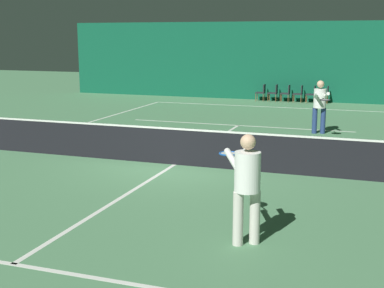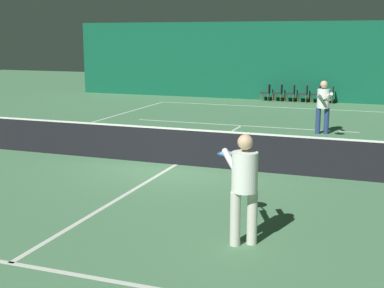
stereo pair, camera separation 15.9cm
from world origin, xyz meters
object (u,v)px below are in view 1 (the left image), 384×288
courtside_chair_1 (274,92)px  courtside_chair_0 (262,91)px  tennis_net (175,145)px  courtside_chair_5 (325,93)px  player_near (246,180)px  courtside_chair_4 (312,93)px  courtside_chair_2 (287,92)px  courtside_chair_3 (299,93)px  player_far (320,103)px

courtside_chair_1 → courtside_chair_0: bearing=-90.0°
tennis_net → courtside_chair_1: tennis_net is taller
courtside_chair_5 → player_near: bearing=1.9°
courtside_chair_4 → courtside_chair_5: (0.62, 0.00, 0.00)m
courtside_chair_0 → courtside_chair_2: size_ratio=1.00×
player_near → courtside_chair_3: player_near is taller
courtside_chair_0 → courtside_chair_1: bearing=90.0°
courtside_chair_2 → courtside_chair_4: same height
courtside_chair_4 → courtside_chair_0: bearing=-90.0°
courtside_chair_4 → courtside_chair_3: bearing=-90.0°
tennis_net → player_near: bearing=-56.8°
tennis_net → player_far: (2.95, 5.69, 0.52)m
tennis_net → courtside_chair_3: size_ratio=14.29×
courtside_chair_3 → courtside_chair_5: bearing=90.0°
courtside_chair_2 → courtside_chair_5: same height
courtside_chair_3 → player_far: bearing=12.6°
courtside_chair_4 → player_far: bearing=8.5°
tennis_net → courtside_chair_0: 14.07m
courtside_chair_2 → courtside_chair_3: bearing=90.0°
player_far → courtside_chair_3: 8.57m
tennis_net → courtside_chair_1: bearing=90.6°
courtside_chair_1 → courtside_chair_2: 0.62m
player_far → player_near: bearing=-15.1°
courtside_chair_2 → courtside_chair_4: size_ratio=1.00×
courtside_chair_2 → courtside_chair_3: (0.62, 0.00, 0.00)m
tennis_net → courtside_chair_2: bearing=88.1°
courtside_chair_3 → courtside_chair_5: 1.24m
player_near → courtside_chair_4: (-1.24, 18.55, -0.54)m
courtside_chair_2 → courtside_chair_3: size_ratio=1.00×
player_far → courtside_chair_2: 8.73m
tennis_net → courtside_chair_1: (-0.15, 14.04, -0.03)m
courtside_chair_5 → courtside_chair_1: bearing=-90.0°
courtside_chair_0 → courtside_chair_1: size_ratio=1.00×
courtside_chair_2 → courtside_chair_3: 0.62m
player_near → courtside_chair_1: bearing=-22.7°
tennis_net → courtside_chair_4: (1.71, 14.04, -0.03)m
courtside_chair_1 → courtside_chair_4: size_ratio=1.00×
courtside_chair_0 → courtside_chair_1: same height
tennis_net → player_far: player_far is taller
courtside_chair_1 → courtside_chair_2: same height
player_far → courtside_chair_5: (-0.62, 8.35, -0.54)m
player_near → courtside_chair_0: size_ratio=2.09×
courtside_chair_1 → courtside_chair_4: (1.86, 0.00, 0.00)m
player_far → courtside_chair_4: (-1.24, 8.35, -0.54)m
tennis_net → courtside_chair_2: tennis_net is taller
player_near → courtside_chair_3: 18.65m
tennis_net → player_near: 5.41m
player_near → courtside_chair_5: bearing=-30.3°
courtside_chair_2 → courtside_chair_4: bearing=90.0°
player_near → player_far: 10.20m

